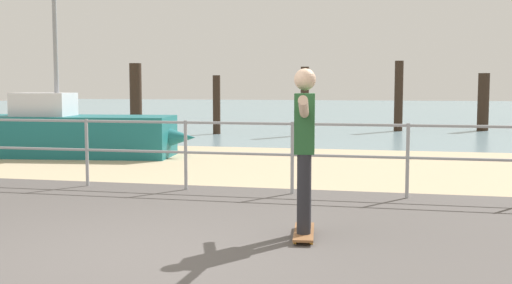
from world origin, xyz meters
TOP-DOWN VIEW (x-y plane):
  - beach_strip at (0.00, 7.00)m, footprint 24.00×6.00m
  - sea_surface at (0.00, 35.00)m, footprint 72.00×50.00m
  - railing_fence at (-1.52, 3.60)m, footprint 14.42×0.05m
  - sailboat at (-4.45, 7.27)m, footprint 5.05×1.93m
  - skateboard at (1.42, 1.09)m, footprint 0.29×0.82m
  - skateboarder at (1.42, 1.09)m, footprint 0.26×1.45m
  - groyne_post_0 at (-6.09, 14.16)m, footprint 0.39×0.39m
  - groyne_post_1 at (-3.27, 13.98)m, footprint 0.24×0.24m
  - groyne_post_2 at (-0.46, 13.98)m, footprint 0.26×0.26m
  - groyne_post_3 at (2.36, 16.56)m, footprint 0.29×0.29m
  - groyne_post_4 at (5.18, 17.39)m, footprint 0.38×0.38m

SIDE VIEW (x-z plane):
  - beach_strip at x=0.00m, z-range -0.02..0.02m
  - sea_surface at x=0.00m, z-range -0.02..0.02m
  - skateboard at x=1.42m, z-range 0.03..0.11m
  - sailboat at x=-4.45m, z-range -1.86..2.89m
  - railing_fence at x=-1.52m, z-range 0.17..1.22m
  - groyne_post_1 at x=-3.27m, z-range 0.00..1.88m
  - groyne_post_4 at x=5.18m, z-range 0.00..1.97m
  - skateboarder at x=1.42m, z-range 0.19..1.84m
  - groyne_post_2 at x=-0.46m, z-range 0.00..2.13m
  - groyne_post_0 at x=-6.09m, z-range 0.00..2.28m
  - groyne_post_3 at x=2.36m, z-range 0.00..2.38m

